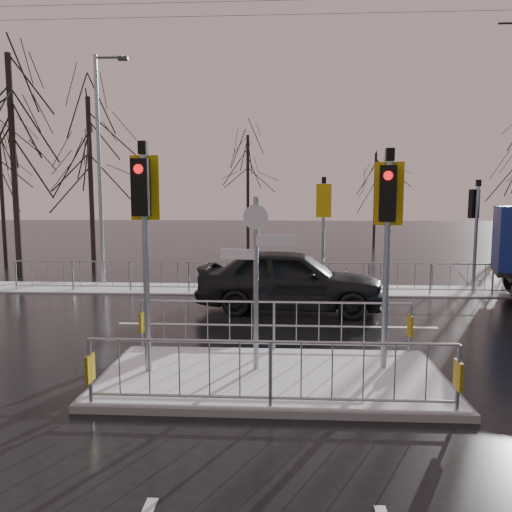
{
  "coord_description": "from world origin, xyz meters",
  "views": [
    {
      "loc": [
        0.18,
        -8.43,
        3.22
      ],
      "look_at": [
        -0.48,
        3.47,
        1.8
      ],
      "focal_mm": 35.0,
      "sensor_mm": 36.0,
      "label": 1
    }
  ],
  "objects": [
    {
      "name": "ground",
      "position": [
        0.0,
        0.0,
        0.0
      ],
      "size": [
        120.0,
        120.0,
        0.0
      ],
      "primitive_type": "plane",
      "color": "black",
      "rests_on": "ground"
    },
    {
      "name": "snow_verge",
      "position": [
        0.0,
        8.6,
        0.02
      ],
      "size": [
        30.0,
        2.0,
        0.04
      ],
      "primitive_type": "cube",
      "color": "white",
      "rests_on": "ground"
    },
    {
      "name": "lane_markings",
      "position": [
        0.0,
        -0.33,
        0.0
      ],
      "size": [
        8.0,
        11.38,
        0.01
      ],
      "color": "silver",
      "rests_on": "ground"
    },
    {
      "name": "traffic_island",
      "position": [
        -0.01,
        0.01,
        0.39
      ],
      "size": [
        6.0,
        3.04,
        4.15
      ],
      "color": "slate",
      "rests_on": "ground"
    },
    {
      "name": "far_kerb_fixtures",
      "position": [
        0.29,
        8.09,
        1.02
      ],
      "size": [
        18.0,
        0.65,
        3.83
      ],
      "color": "gray",
      "rests_on": "ground"
    },
    {
      "name": "car_far_lane",
      "position": [
        0.38,
        5.56,
        0.89
      ],
      "size": [
        5.4,
        2.54,
        1.79
      ],
      "primitive_type": "imported",
      "rotation": [
        0.0,
        0.0,
        1.49
      ],
      "color": "black",
      "rests_on": "ground"
    },
    {
      "name": "tree_near_a",
      "position": [
        -10.5,
        11.0,
        6.11
      ],
      "size": [
        4.75,
        4.75,
        8.97
      ],
      "color": "black",
      "rests_on": "ground"
    },
    {
      "name": "tree_near_b",
      "position": [
        -8.0,
        12.5,
        5.15
      ],
      "size": [
        4.0,
        4.0,
        7.55
      ],
      "color": "black",
      "rests_on": "ground"
    },
    {
      "name": "tree_near_c",
      "position": [
        -12.5,
        13.5,
        4.5
      ],
      "size": [
        3.5,
        3.5,
        6.61
      ],
      "color": "black",
      "rests_on": "ground"
    },
    {
      "name": "tree_far_a",
      "position": [
        -2.0,
        22.0,
        4.82
      ],
      "size": [
        3.75,
        3.75,
        7.08
      ],
      "color": "black",
      "rests_on": "ground"
    },
    {
      "name": "tree_far_b",
      "position": [
        6.0,
        24.0,
        4.18
      ],
      "size": [
        3.25,
        3.25,
        6.14
      ],
      "color": "black",
      "rests_on": "ground"
    },
    {
      "name": "street_lamp_left",
      "position": [
        -6.43,
        9.5,
        4.49
      ],
      "size": [
        1.25,
        0.18,
        8.2
      ],
      "color": "gray",
      "rests_on": "ground"
    }
  ]
}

